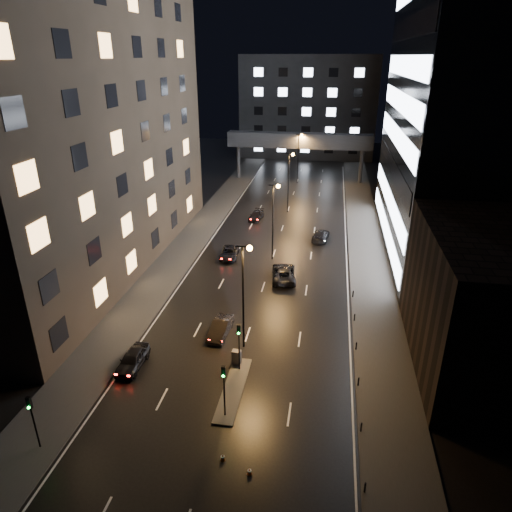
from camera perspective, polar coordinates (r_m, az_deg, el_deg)
The scene contains 26 objects.
ground at distance 71.27m, azimuth 3.31°, elevation 3.50°, with size 160.00×160.00×0.00m, color black.
sidewalk_left at distance 69.02m, azimuth -7.54°, elevation 2.71°, with size 5.00×110.00×0.15m, color #383533.
sidewalk_right at distance 66.48m, azimuth 13.59°, elevation 1.39°, with size 5.00×110.00×0.15m, color #383533.
building_left at distance 58.63m, azimuth -21.76°, elevation 17.66°, with size 15.00×48.00×40.00m, color #2D2319.
building_right_low at distance 42.21m, azimuth 26.51°, elevation -5.15°, with size 10.00×18.00×12.00m, color black.
building_right_glass at distance 65.14m, azimuth 27.24°, elevation 19.47°, with size 20.00×36.00×45.00m, color black.
building_far at distance 125.31m, azimuth 6.55°, elevation 18.06°, with size 34.00×14.00×25.00m, color #333335.
skybridge at distance 98.13m, azimuth 5.43°, elevation 14.10°, with size 30.00×3.00×10.00m.
median_island at distance 38.20m, azimuth -2.84°, elevation -16.26°, with size 1.60×8.00×0.15m, color #383533.
traffic_signal_near at distance 38.33m, azimuth -2.14°, elevation -10.44°, with size 0.28×0.34×4.40m.
traffic_signal_far at distance 34.03m, azimuth -4.04°, elevation -15.56°, with size 0.28×0.34×4.40m.
traffic_signal_corner at distance 35.05m, azimuth -26.20°, elevation -17.39°, with size 0.28×0.34×4.40m.
bollard_row at distance 41.06m, azimuth 12.54°, elevation -12.97°, with size 0.12×25.12×0.90m.
streetlight_near at distance 39.57m, azimuth -1.41°, elevation -3.51°, with size 1.45×0.50×10.15m.
streetlight_mid_a at distance 57.85m, azimuth 2.29°, elevation 5.48°, with size 1.45×0.50×10.15m.
streetlight_mid_b at distance 76.99m, azimuth 4.22°, elevation 10.07°, with size 1.45×0.50×10.15m.
streetlight_far at distance 96.49m, azimuth 5.40°, elevation 12.82°, with size 1.45×0.50×10.15m.
car_away_a at distance 41.45m, azimuth -15.17°, elevation -12.36°, with size 1.79×4.46×1.52m, color black.
car_away_b at distance 44.28m, azimuth -4.47°, elevation -8.97°, with size 1.57×4.51×1.48m, color black.
car_away_c at distance 60.49m, azimuth -3.36°, elevation 0.38°, with size 2.22×4.82×1.34m, color black.
car_away_d at distance 74.82m, azimuth 0.04°, elevation 5.07°, with size 1.83×4.51×1.31m, color black.
car_toward_a at distance 54.63m, azimuth 3.50°, elevation -2.13°, with size 2.71×5.88×1.63m, color black.
car_toward_b at distance 66.87m, azimuth 8.09°, elevation 2.58°, with size 2.07×5.10×1.48m, color black.
utility_cabinet at distance 40.35m, azimuth -2.44°, elevation -12.49°, with size 0.77×0.55×1.26m, color #545557.
cone_a at distance 32.28m, azimuth -0.82°, elevation -25.32°, with size 0.33×0.33×0.46m, color #F3570C.
cone_b at distance 33.06m, azimuth -4.19°, elevation -23.81°, with size 0.34×0.34×0.51m, color #D6630B.
Camera 1 is at (6.87, -26.53, 24.62)m, focal length 32.00 mm.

